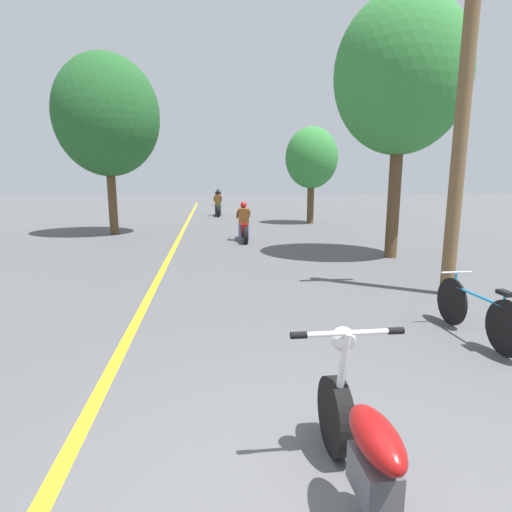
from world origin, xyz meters
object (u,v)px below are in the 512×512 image
Objects in this scene: motorcycle_rider_far at (218,199)px; roadside_tree_right_near at (402,76)px; motorcycle_foreground at (371,463)px; motorcycle_rider_lead at (244,226)px; motorcycle_rider_mid at (218,206)px; utility_pole at (463,114)px; roadside_tree_left at (107,116)px; bicycle_parked at (477,312)px; roadside_tree_right_far at (312,158)px.

roadside_tree_right_near is at bearing -80.60° from motorcycle_rider_far.
motorcycle_foreground is 11.58m from motorcycle_rider_lead.
utility_pole is at bearing -77.68° from motorcycle_rider_mid.
roadside_tree_left is 19.61m from motorcycle_rider_far.
roadside_tree_left is 3.09× the size of motorcycle_rider_far.
bicycle_parked is at bearing -57.93° from roadside_tree_left.
roadside_tree_left is (-8.48, 5.73, -0.23)m from roadside_tree_right_near.
motorcycle_rider_lead is 0.90× the size of motorcycle_rider_mid.
bicycle_parked is at bearing -113.09° from utility_pole.
roadside_tree_right_far reaches higher than bicycle_parked.
roadside_tree_right_far reaches higher than motorcycle_rider_lead.
roadside_tree_right_far is 9.14m from roadside_tree_left.
roadside_tree_right_near is (0.58, 3.53, 1.47)m from utility_pole.
bicycle_parked is (-1.45, -14.34, -2.71)m from roadside_tree_right_far.
motorcycle_foreground is (-3.93, -8.11, -4.19)m from roadside_tree_right_near.
motorcycle_rider_mid is at bearing 107.63° from roadside_tree_right_near.
roadside_tree_left is 9.66m from motorcycle_rider_mid.
utility_pole is at bearing -49.52° from roadside_tree_left.
bicycle_parked is (2.24, -8.99, -0.14)m from motorcycle_rider_lead.
motorcycle_rider_mid is (-0.64, 10.11, 0.05)m from motorcycle_rider_lead.
roadside_tree_right_far is 0.69× the size of roadside_tree_left.
roadside_tree_left is 3.77× the size of bicycle_parked.
motorcycle_rider_mid is 1.27× the size of bicycle_parked.
motorcycle_rider_mid reaches higher than bicycle_parked.
utility_pole is 3.06× the size of motorcycle_rider_lead.
utility_pole is 3.52m from bicycle_parked.
utility_pole is 2.86× the size of motorcycle_rider_far.
utility_pole is at bearing -66.15° from motorcycle_rider_lead.
roadside_tree_right_near reaches higher than motorcycle_rider_far.
roadside_tree_left is at bearing 130.48° from utility_pole.
motorcycle_rider_far is (-0.12, 32.56, 0.12)m from motorcycle_foreground.
roadside_tree_left is at bearing -160.09° from roadside_tree_right_far.
roadside_tree_right_near is 2.97× the size of motorcycle_rider_mid.
motorcycle_rider_lead is at bearing 113.85° from utility_pole.
bicycle_parked is (2.50, 2.59, -0.04)m from motorcycle_foreground.
motorcycle_foreground is 21.70m from motorcycle_rider_mid.
utility_pole reaches higher than bicycle_parked.
bicycle_parked is at bearing -104.50° from roadside_tree_right_near.
motorcycle_rider_mid is at bearing 102.32° from utility_pole.
roadside_tree_left is at bearing -103.33° from motorcycle_rider_far.
roadside_tree_left reaches higher than bicycle_parked.
roadside_tree_left is at bearing -117.97° from motorcycle_rider_mid.
motorcycle_rider_far is 30.09m from bicycle_parked.
roadside_tree_right_near is at bearing 64.17° from motorcycle_foreground.
motorcycle_rider_mid is (-4.32, 13.58, -4.04)m from roadside_tree_right_near.
roadside_tree_right_near is 1.45× the size of roadside_tree_right_far.
roadside_tree_right_near is 3.31× the size of motorcycle_foreground.
motorcycle_rider_lead is 10.13m from motorcycle_rider_mid.
motorcycle_rider_mid is at bearing 91.02° from motorcycle_foreground.
roadside_tree_right_near is 10.24m from roadside_tree_left.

